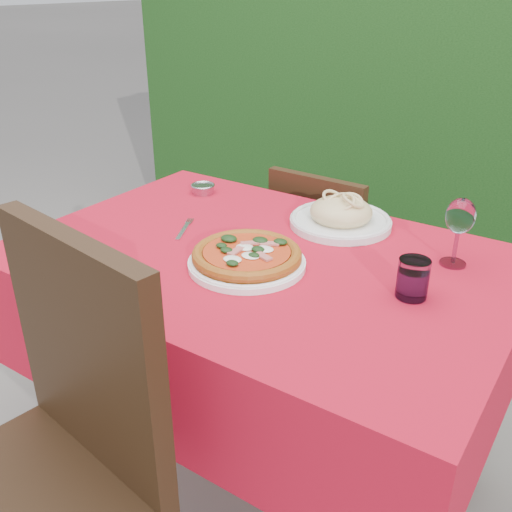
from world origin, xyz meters
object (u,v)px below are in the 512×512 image
Objects in this scene: pizza_plate at (247,257)px; steel_ramekin at (203,189)px; chair_far at (325,260)px; pasta_plate at (341,216)px; chair_near at (48,455)px; fork at (183,231)px; water_glass at (413,280)px; wine_glass at (460,219)px.

steel_ramekin is at bearing 139.96° from pizza_plate.
chair_far is 2.76× the size of pasta_plate.
chair_near is 3.43× the size of pasta_plate.
pasta_plate is 0.50m from steel_ramekin.
chair_far is 0.68m from fork.
chair_near is 13.77× the size of steel_ramekin.
fork is at bearing -179.23° from water_glass.
pasta_plate is 0.36m from wine_glass.
pizza_plate is (0.12, -0.67, 0.32)m from chair_far.
pasta_plate is at bearing 14.03° from fork.
pizza_plate is 0.55m from steel_ramekin.
fork is (-0.34, -0.29, -0.03)m from pasta_plate.
chair_near reaches higher than fork.
chair_far is 4.60× the size of wine_glass.
chair_far is 0.48m from pasta_plate.
steel_ramekin is (-0.81, 0.27, -0.03)m from water_glass.
water_glass reaches higher than chair_far.
water_glass is (0.39, 0.08, 0.02)m from pizza_plate.
chair_near is 1.01m from steel_ramekin.
chair_near reaches higher than steel_ramekin.
pasta_plate is (0.07, 0.36, 0.00)m from pizza_plate.
chair_near is 1.24× the size of chair_far.
chair_far is at bearing 101.11° from chair_near.
wine_glass is 1.05× the size of fork.
fork is 0.32m from steel_ramekin.
water_glass is (0.51, -0.58, 0.33)m from chair_far.
chair_near is 0.83m from water_glass.
wine_glass is at bearing 69.63° from chair_near.
wine_glass is (0.54, -0.37, 0.41)m from chair_far.
steel_ramekin is at bearing -179.30° from pasta_plate.
chair_near is at bearing -119.06° from wine_glass.
water_glass is at bearing 64.07° from chair_near.
chair_far is 0.84m from water_glass.
steel_ramekin is at bearing 119.69° from chair_near.
chair_far is 2.35× the size of pizza_plate.
chair_near reaches higher than chair_far.
wine_glass reaches higher than fork.
steel_ramekin is (-0.15, 0.28, 0.01)m from fork.
pizza_plate is 0.40m from water_glass.
steel_ramekin is at bearing 175.86° from wine_glass.
water_glass is 0.66m from fork.
wine_glass is at bearing 35.23° from pizza_plate.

